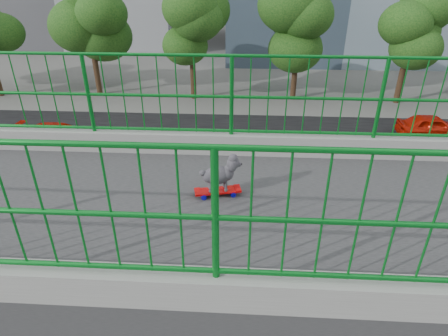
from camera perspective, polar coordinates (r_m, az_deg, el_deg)
name	(u,v)px	position (r m, az deg, el deg)	size (l,w,h in m)	color
road	(240,177)	(19.05, 2.37, -1.33)	(18.00, 90.00, 0.02)	black
footbridge	(225,315)	(5.51, 0.23, -21.37)	(3.00, 24.00, 7.00)	#2D2D2F
railing	(226,190)	(4.19, 0.28, -3.42)	(3.00, 24.00, 1.42)	gray
street_trees	(259,37)	(29.97, 5.31, 19.17)	(5.30, 60.40, 7.26)	black
skateboard	(218,191)	(4.48, -0.96, -3.54)	(0.28, 0.57, 0.07)	red
poodle	(220,173)	(4.36, -0.64, -0.81)	(0.27, 0.49, 0.42)	#2A272C
car_1	(160,205)	(15.83, -9.69, -5.61)	(1.47, 4.21, 1.39)	red
car_3	(60,138)	(23.54, -23.69, 4.23)	(2.12, 5.21, 1.51)	red
car_4	(432,126)	(26.66, 29.09, 5.56)	(1.67, 4.14, 1.41)	red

